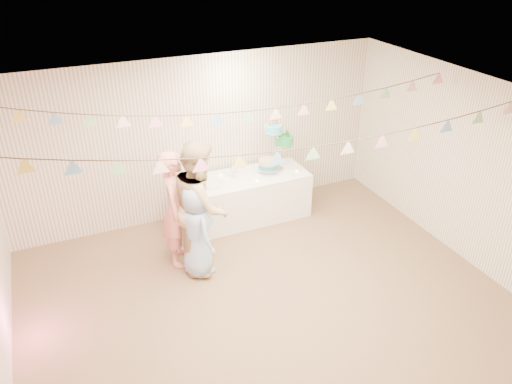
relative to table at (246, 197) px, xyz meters
name	(u,v)px	position (x,y,z in m)	size (l,w,h in m)	color
floor	(267,301)	(-0.56, -2.02, -0.37)	(6.00, 6.00, 0.00)	brown
ceiling	(269,106)	(-0.56, -2.02, 2.23)	(6.00, 6.00, 0.00)	silver
back_wall	(201,139)	(-0.56, 0.48, 0.93)	(6.00, 6.00, 0.00)	white
front_wall	(408,369)	(-0.56, -4.52, 0.93)	(6.00, 6.00, 0.00)	white
right_wall	(466,169)	(2.44, -2.02, 0.93)	(5.00, 5.00, 0.00)	white
table	(246,197)	(0.00, 0.00, 0.00)	(1.99, 0.80, 0.75)	white
cake_stand	(276,146)	(0.55, 0.05, 0.78)	(0.72, 0.42, 0.81)	silver
cake_bottom	(269,167)	(0.40, -0.01, 0.46)	(0.31, 0.31, 0.15)	teal
cake_middle	(284,145)	(0.73, 0.14, 0.73)	(0.27, 0.27, 0.22)	green
cake_top_tier	(274,134)	(0.49, 0.02, 1.00)	(0.25, 0.25, 0.19)	#45C0D9
platter	(213,184)	(-0.56, -0.05, 0.39)	(0.36, 0.36, 0.02)	white
posy	(234,172)	(-0.17, 0.05, 0.46)	(0.15, 0.15, 0.18)	white
person_adult_a	(177,209)	(-1.31, -0.71, 0.47)	(0.62, 0.41, 1.70)	#EB857A
person_adult_b	(201,205)	(-1.03, -0.90, 0.56)	(0.90, 0.70, 1.86)	tan
person_child	(197,230)	(-1.15, -1.06, 0.30)	(0.65, 0.43, 1.34)	#94AFD1
bunting_back	(231,99)	(-0.56, -0.92, 1.98)	(5.60, 1.10, 0.40)	pink
bunting_front	(277,138)	(-0.56, -2.22, 1.95)	(5.60, 0.90, 0.36)	#72A5E5
tealight_0	(200,189)	(-0.80, -0.15, 0.39)	(0.04, 0.04, 0.03)	#FFD88C
tealight_1	(221,175)	(-0.35, 0.18, 0.39)	(0.04, 0.04, 0.03)	#FFD88C
tealight_2	(257,180)	(0.10, -0.22, 0.39)	(0.04, 0.04, 0.03)	#FFD88C
tealight_3	(260,166)	(0.35, 0.22, 0.39)	(0.04, 0.04, 0.03)	#FFD88C
tealight_4	(297,171)	(0.82, -0.18, 0.39)	(0.04, 0.04, 0.03)	#FFD88C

